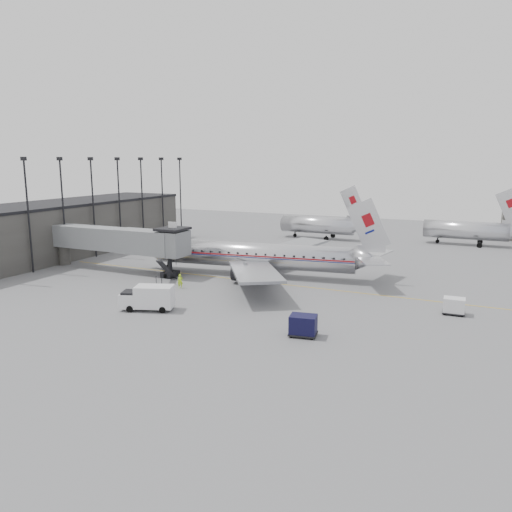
{
  "coord_description": "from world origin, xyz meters",
  "views": [
    {
      "loc": [
        27.16,
        -48.64,
        14.94
      ],
      "look_at": [
        1.77,
        6.07,
        3.2
      ],
      "focal_mm": 35.0,
      "sensor_mm": 36.0,
      "label": 1
    }
  ],
  "objects_px": {
    "baggage_cart_navy": "(303,325)",
    "ramp_worker": "(180,281)",
    "airliner": "(258,256)",
    "baggage_cart_white": "(454,306)",
    "service_van": "(148,297)"
  },
  "relations": [
    {
      "from": "ramp_worker",
      "to": "airliner",
      "type": "bearing_deg",
      "value": 24.06
    },
    {
      "from": "airliner",
      "to": "service_van",
      "type": "bearing_deg",
      "value": -109.29
    },
    {
      "from": "baggage_cart_white",
      "to": "ramp_worker",
      "type": "xyz_separation_m",
      "value": [
        -29.92,
        -2.71,
        -0.04
      ]
    },
    {
      "from": "baggage_cart_white",
      "to": "ramp_worker",
      "type": "height_order",
      "value": "ramp_worker"
    },
    {
      "from": "baggage_cart_white",
      "to": "service_van",
      "type": "bearing_deg",
      "value": -160.07
    },
    {
      "from": "baggage_cart_navy",
      "to": "airliner",
      "type": "bearing_deg",
      "value": 115.19
    },
    {
      "from": "airliner",
      "to": "ramp_worker",
      "type": "relative_size",
      "value": 19.93
    },
    {
      "from": "airliner",
      "to": "service_van",
      "type": "xyz_separation_m",
      "value": [
        -3.7,
        -18.49,
        -1.33
      ]
    },
    {
      "from": "baggage_cart_navy",
      "to": "ramp_worker",
      "type": "bearing_deg",
      "value": 144.36
    },
    {
      "from": "airliner",
      "to": "ramp_worker",
      "type": "height_order",
      "value": "airliner"
    },
    {
      "from": "service_van",
      "to": "baggage_cart_navy",
      "type": "height_order",
      "value": "service_van"
    },
    {
      "from": "baggage_cart_navy",
      "to": "service_van",
      "type": "bearing_deg",
      "value": 168.82
    },
    {
      "from": "baggage_cart_white",
      "to": "ramp_worker",
      "type": "relative_size",
      "value": 1.3
    },
    {
      "from": "baggage_cart_navy",
      "to": "ramp_worker",
      "type": "relative_size",
      "value": 1.57
    },
    {
      "from": "airliner",
      "to": "baggage_cart_white",
      "type": "height_order",
      "value": "airliner"
    }
  ]
}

